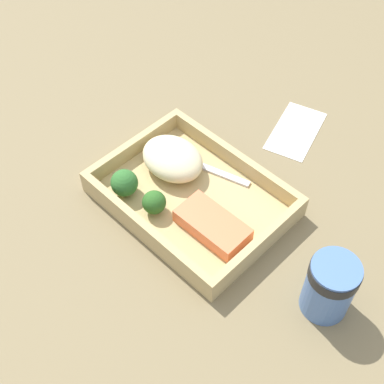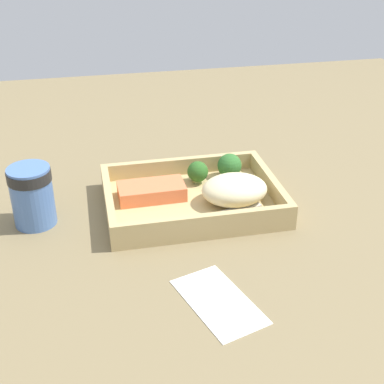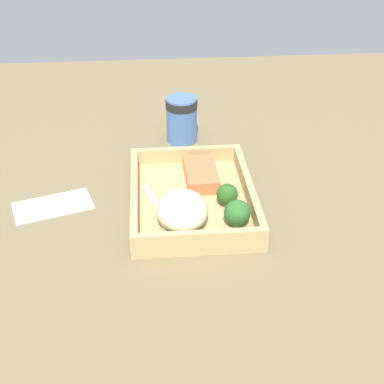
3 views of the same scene
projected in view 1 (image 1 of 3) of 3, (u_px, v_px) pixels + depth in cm
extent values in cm
cube|color=olive|center=(192.00, 206.00, 86.05)|extent=(160.00, 160.00, 2.00)
cube|color=tan|center=(192.00, 200.00, 84.81)|extent=(28.72, 21.30, 1.20)
cube|color=tan|center=(235.00, 158.00, 87.68)|extent=(28.72, 1.20, 3.02)
cube|color=tan|center=(144.00, 229.00, 78.66)|extent=(28.72, 1.20, 3.02)
cube|color=tan|center=(260.00, 244.00, 77.06)|extent=(1.20, 18.90, 3.02)
cube|color=tan|center=(134.00, 147.00, 89.29)|extent=(1.20, 18.90, 3.02)
cube|color=#EB7245|center=(212.00, 225.00, 79.52)|extent=(11.22, 5.96, 2.44)
ellipsoid|color=beige|center=(173.00, 159.00, 86.47)|extent=(10.92, 8.57, 4.76)
cylinder|color=#769B5D|center=(155.00, 209.00, 82.28)|extent=(1.41, 1.41, 1.16)
sphere|color=#2B5C21|center=(154.00, 202.00, 81.04)|extent=(3.71, 3.71, 3.71)
cylinder|color=#76A354|center=(125.00, 190.00, 84.59)|extent=(1.65, 1.65, 1.20)
sphere|color=#2E662A|center=(124.00, 183.00, 83.20)|extent=(4.34, 4.34, 4.34)
cube|color=silver|center=(215.00, 171.00, 87.61)|extent=(12.18, 4.66, 0.44)
cube|color=silver|center=(173.00, 155.00, 89.94)|extent=(3.89, 3.09, 0.44)
cylinder|color=#4C71B0|center=(331.00, 285.00, 70.38)|extent=(6.53, 6.53, 9.76)
cylinder|color=black|center=(337.00, 271.00, 67.59)|extent=(6.73, 6.73, 1.76)
cube|color=white|center=(296.00, 131.00, 95.45)|extent=(10.96, 15.07, 0.24)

